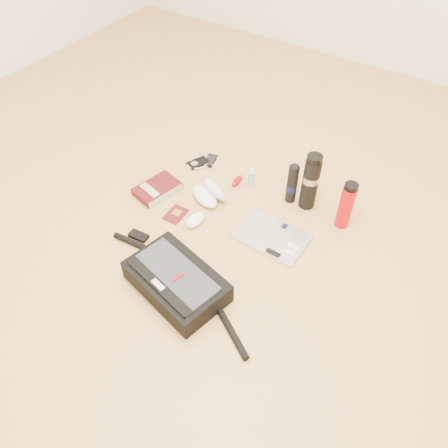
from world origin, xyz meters
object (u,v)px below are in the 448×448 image
at_px(messenger_bag, 176,281).
at_px(thermos_red, 346,205).
at_px(laptop, 272,237).
at_px(book, 157,189).
at_px(thermos_black, 310,182).

bearing_deg(messenger_bag, thermos_red, 72.35).
relative_size(laptop, book, 1.28).
bearing_deg(thermos_black, thermos_red, -8.54).
distance_m(book, thermos_red, 0.91).
xyz_separation_m(thermos_black, thermos_red, (0.19, -0.03, -0.03)).
xyz_separation_m(messenger_bag, book, (-0.43, 0.41, -0.03)).
xyz_separation_m(laptop, thermos_black, (0.03, 0.28, 0.14)).
xyz_separation_m(book, thermos_red, (0.85, 0.29, 0.10)).
relative_size(thermos_black, thermos_red, 1.21).
bearing_deg(thermos_black, book, -154.07).
distance_m(laptop, book, 0.63).
xyz_separation_m(messenger_bag, thermos_red, (0.42, 0.70, 0.07)).
bearing_deg(book, thermos_red, 32.30).
distance_m(messenger_bag, laptop, 0.49).
bearing_deg(thermos_black, messenger_bag, -107.10).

